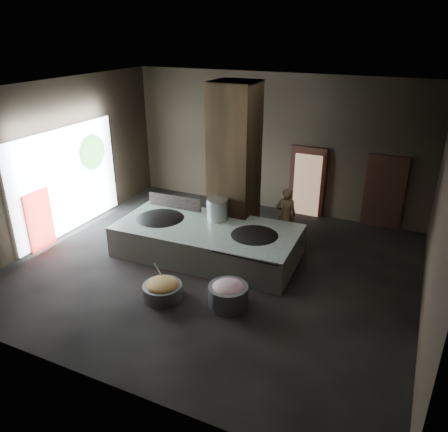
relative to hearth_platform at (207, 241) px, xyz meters
The scene contains 28 objects.
floor 0.84m from the hearth_platform, 46.57° to the right, with size 10.00×9.00×0.10m, color black.
ceiling 4.18m from the hearth_platform, 46.57° to the right, with size 10.00×9.00×0.10m, color black.
back_wall 4.46m from the hearth_platform, 83.27° to the left, with size 10.00×0.10×4.50m, color black.
front_wall 5.39m from the hearth_platform, 84.60° to the right, with size 10.00×0.10×4.50m, color black.
left_wall 4.95m from the hearth_platform, behind, with size 0.10×9.00×4.50m, color black.
right_wall 5.84m from the hearth_platform, ahead, with size 0.10×9.00×4.50m, color black.
pillar 2.30m from the hearth_platform, 82.74° to the left, with size 1.20×1.20×4.50m, color black.
hearth_platform is the anchor object (origin of this frame).
platform_cap 0.39m from the hearth_platform, ahead, with size 4.79×2.30×0.03m, color black.
wok_left 1.49m from the hearth_platform, behind, with size 1.54×1.54×0.43m, color black.
wok_left_rim 1.50m from the hearth_platform, behind, with size 1.57×1.57×0.05m, color black.
wok_right 1.39m from the hearth_platform, ahead, with size 1.44×1.44×0.40m, color black.
wok_right_rim 1.41m from the hearth_platform, ahead, with size 1.47×1.47×0.05m, color black.
stock_pot 0.90m from the hearth_platform, 84.81° to the left, with size 0.60×0.60×0.64m, color silver.
splash_guard 1.74m from the hearth_platform, 152.65° to the left, with size 1.70×0.06×0.43m, color black.
cook 2.42m from the hearth_platform, 45.96° to the left, with size 0.59×0.38×1.62m, color brown.
veg_basin 2.31m from the hearth_platform, 90.01° to the right, with size 0.91×0.91×0.34m, color slate.
veg_fill 2.30m from the hearth_platform, 90.01° to the right, with size 0.75×0.75×0.23m, color #9BA44F.
ladle 2.16m from the hearth_platform, 94.00° to the right, with size 0.03×0.03×0.72m, color silver.
meat_basin 2.46m from the hearth_platform, 52.19° to the right, with size 0.90×0.90×0.50m, color slate.
meat_fill 2.45m from the hearth_platform, 52.19° to the right, with size 0.75×0.75×0.29m, color #C67788.
doorway_near 4.34m from the hearth_platform, 66.96° to the left, with size 1.18×0.08×2.38m, color black.
doorway_near_glow 4.21m from the hearth_platform, 65.68° to the left, with size 0.87×0.04×2.06m, color #8C6647.
doorway_far 5.71m from the hearth_platform, 44.06° to the left, with size 1.18×0.08×2.38m, color black.
doorway_far_glow 5.88m from the hearth_platform, 43.24° to the left, with size 0.78×0.04×1.85m, color #8C6647.
left_opening 4.63m from the hearth_platform, behind, with size 0.04×4.20×3.10m, color white.
pavilion_sliver 4.70m from the hearth_platform, 159.97° to the right, with size 0.05×0.90×1.70m, color maroon.
tree_silhouette 4.79m from the hearth_platform, 169.69° to the left, with size 0.28×1.10×1.10m, color #194714.
Camera 1 is at (4.41, -8.96, 5.82)m, focal length 35.00 mm.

